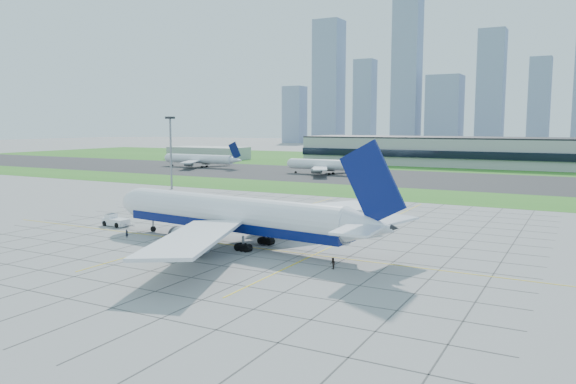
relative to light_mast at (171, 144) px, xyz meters
name	(u,v)px	position (x,y,z in m)	size (l,w,h in m)	color
ground	(235,243)	(70.00, -65.00, -16.18)	(1400.00, 1400.00, 0.00)	gray
grass_median	(384,193)	(70.00, 25.00, -16.16)	(700.00, 35.00, 0.04)	#2D7120
asphalt_taxiway	(426,179)	(70.00, 80.00, -16.15)	(700.00, 75.00, 0.04)	#383838
grass_far	(474,163)	(70.00, 190.00, -16.16)	(700.00, 145.00, 0.04)	#2D7120
apron_markings	(266,233)	(70.43, -53.91, -16.17)	(120.00, 130.00, 0.03)	#474744
terminal	(545,153)	(110.00, 164.87, -8.29)	(260.00, 43.00, 15.80)	#B7B7B2
service_block	(209,153)	(-90.00, 145.00, -12.18)	(50.00, 25.00, 8.00)	#B7B7B2
light_mast	(171,144)	(0.00, 0.00, 0.00)	(2.50, 2.50, 25.60)	gray
city_skyline	(515,88)	(61.29, 455.00, 42.91)	(523.00, 32.40, 160.00)	#8B9CB7
airliner	(234,216)	(70.80, -66.35, -10.54)	(65.51, 66.05, 20.64)	white
pushback_tug	(115,221)	(35.71, -62.57, -15.01)	(9.55, 3.90, 2.63)	white
crew_near	(127,234)	(48.04, -71.49, -15.30)	(0.64, 0.42, 1.76)	black
crew_far	(333,264)	(94.93, -74.42, -15.24)	(0.91, 0.71, 1.87)	black
distant_jet_0	(200,159)	(-52.48, 85.93, -11.69)	(47.02, 42.66, 14.08)	white
distant_jet_1	(327,165)	(24.70, 78.77, -11.70)	(40.25, 42.66, 14.08)	white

